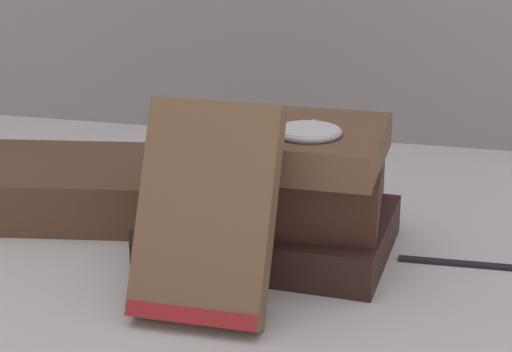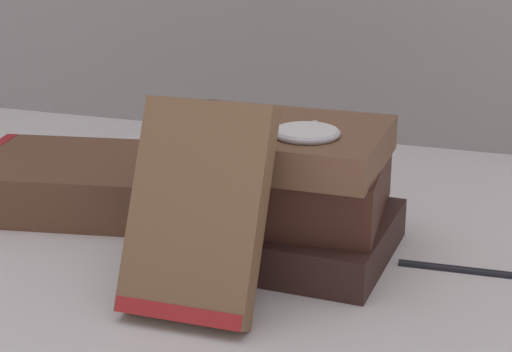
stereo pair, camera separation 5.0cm
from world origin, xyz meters
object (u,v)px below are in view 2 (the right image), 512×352
Objects in this scene: book_flat_middle at (269,183)px; fountain_pen at (472,268)px; book_flat_top at (271,143)px; book_flat_bottom at (267,230)px; pocket_watch at (306,133)px; book_side_left at (69,181)px; book_leaning_front at (197,218)px.

fountain_pen is (0.18, 0.00, -0.06)m from book_flat_middle.
book_flat_top is at bearing -178.62° from fountain_pen.
pocket_watch reaches higher than book_flat_bottom.
book_side_left is 1.42× the size of book_leaning_front.
pocket_watch is at bearing -40.91° from book_flat_middle.
pocket_watch is (0.06, 0.10, 0.05)m from book_leaning_front.
book_flat_bottom is 1.72× the size of fountain_pen.
book_leaning_front reaches higher than book_flat_middle.
book_leaning_front is 1.27× the size of fountain_pen.
pocket_watch is at bearing -24.76° from book_side_left.
book_flat_top is 1.47× the size of fountain_pen.
book_flat_top is at bearing -21.88° from book_side_left.
pocket_watch is 0.19m from fountain_pen.
book_flat_top reaches higher than book_flat_bottom.
book_flat_top reaches higher than fountain_pen.
book_flat_middle reaches higher than book_flat_bottom.
book_flat_top is 0.05m from pocket_watch.
book_flat_middle is 0.08m from pocket_watch.
fountain_pen is (0.20, 0.13, -0.07)m from book_leaning_front.
book_leaning_front reaches higher than fountain_pen.
pocket_watch is (0.27, -0.07, 0.10)m from book_side_left.
book_flat_bottom is at bearing -21.06° from book_side_left.
book_flat_middle is at bearing 142.98° from pocket_watch.
book_side_left is at bearing 171.90° from book_flat_bottom.
book_leaning_front is at bearing -94.92° from book_flat_bottom.
book_flat_middle is at bearing 82.72° from book_leaning_front.
book_flat_bottom is at bearing 179.93° from fountain_pen.
book_side_left is 0.41m from fountain_pen.
pocket_watch is (0.04, -0.03, 0.10)m from book_flat_bottom.
book_leaning_front is at bearing -120.87° from pocket_watch.
book_side_left is (-0.23, 0.05, -0.08)m from book_flat_top.
pocket_watch reaches higher than book_flat_middle.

